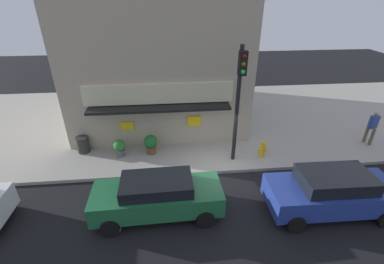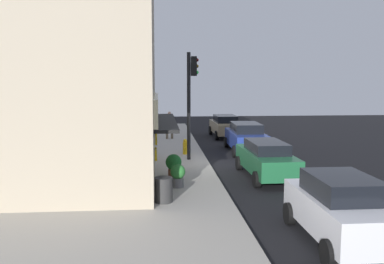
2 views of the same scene
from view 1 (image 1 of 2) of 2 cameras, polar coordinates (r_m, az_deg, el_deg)
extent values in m
plane|color=black|center=(12.15, 5.53, -8.97)|extent=(53.82, 53.82, 0.00)
cube|color=#A39E93|center=(17.02, 2.01, 2.93)|extent=(35.88, 11.55, 0.16)
cube|color=tan|center=(16.73, -7.13, 16.82)|extent=(9.31, 8.64, 7.89)
cube|color=beige|center=(12.76, -7.10, 8.17)|extent=(7.08, 0.16, 0.98)
cube|color=black|center=(12.65, -6.96, 5.12)|extent=(6.70, 0.90, 0.12)
cube|color=yellow|center=(13.57, -13.73, 1.29)|extent=(0.62, 0.08, 0.43)
cube|color=yellow|center=(13.42, 0.43, 2.37)|extent=(0.70, 0.08, 0.53)
cylinder|color=black|center=(11.73, 9.66, 5.18)|extent=(0.18, 0.18, 5.31)
cube|color=black|center=(10.89, 10.83, 14.30)|extent=(0.32, 0.28, 0.95)
sphere|color=maroon|center=(10.69, 11.20, 15.66)|extent=(0.18, 0.18, 0.18)
sphere|color=brown|center=(10.75, 11.05, 14.10)|extent=(0.18, 0.18, 0.18)
sphere|color=#1ED83F|center=(10.83, 10.90, 12.56)|extent=(0.18, 0.18, 0.18)
cylinder|color=gold|center=(13.28, 14.88, -3.84)|extent=(0.26, 0.26, 0.65)
sphere|color=gold|center=(13.09, 15.09, -2.36)|extent=(0.22, 0.22, 0.22)
cylinder|color=gold|center=(13.21, 14.13, -3.78)|extent=(0.12, 0.10, 0.10)
cylinder|color=gold|center=(13.33, 15.65, -3.67)|extent=(0.12, 0.10, 0.10)
cylinder|color=#2D2D2D|center=(14.22, -22.38, -2.50)|extent=(0.59, 0.59, 0.82)
cylinder|color=brown|center=(16.56, 34.16, -0.92)|extent=(0.19, 0.19, 0.92)
cylinder|color=brown|center=(16.75, 33.30, -0.38)|extent=(0.19, 0.19, 0.92)
cube|color=#334C8C|center=(16.35, 34.45, 1.80)|extent=(0.45, 0.32, 0.67)
sphere|color=tan|center=(16.19, 34.90, 3.31)|extent=(0.22, 0.22, 0.22)
cylinder|color=#334C8C|center=(16.54, 34.92, 1.79)|extent=(0.12, 0.12, 0.61)
cylinder|color=#334C8C|center=(16.19, 33.91, 1.60)|extent=(0.12, 0.12, 0.61)
cylinder|color=brown|center=(13.32, -8.75, -3.78)|extent=(0.46, 0.46, 0.37)
sphere|color=#1E6628|center=(13.08, -8.89, -2.05)|extent=(0.65, 0.65, 0.65)
cylinder|color=#59595B|center=(13.42, -15.10, -4.28)|extent=(0.43, 0.43, 0.35)
sphere|color=#2D7A33|center=(13.21, -15.32, -2.77)|extent=(0.56, 0.56, 0.56)
cube|color=#1E6038|center=(9.89, -7.38, -13.87)|extent=(4.63, 1.76, 0.79)
cube|color=black|center=(9.49, -7.61, -11.09)|extent=(2.51, 1.44, 0.44)
cylinder|color=black|center=(10.84, 1.42, -11.95)|extent=(0.64, 0.23, 0.64)
cylinder|color=black|center=(9.65, 2.88, -18.22)|extent=(0.64, 0.23, 0.64)
cylinder|color=black|center=(10.95, -15.92, -12.80)|extent=(0.64, 0.23, 0.64)
cylinder|color=black|center=(9.77, -17.21, -19.10)|extent=(0.64, 0.23, 0.64)
cylinder|color=black|center=(12.45, -35.40, -12.08)|extent=(0.64, 0.22, 0.64)
cube|color=navy|center=(11.14, 27.67, -11.76)|extent=(4.63, 1.89, 0.85)
cube|color=black|center=(10.75, 28.46, -8.95)|extent=(2.51, 1.56, 0.51)
cylinder|color=black|center=(12.80, 31.52, -9.73)|extent=(0.64, 0.23, 0.64)
cylinder|color=black|center=(11.30, 17.83, -11.65)|extent=(0.64, 0.23, 0.64)
cylinder|color=black|center=(10.12, 21.51, -17.97)|extent=(0.64, 0.23, 0.64)
camera|label=2|loc=(21.57, -60.94, 5.38)|focal=39.25mm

